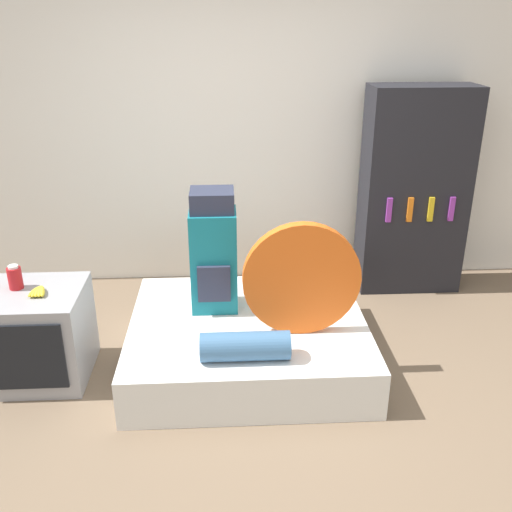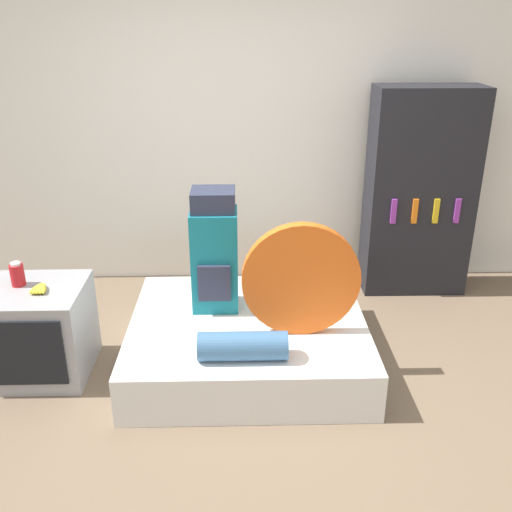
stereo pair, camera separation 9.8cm
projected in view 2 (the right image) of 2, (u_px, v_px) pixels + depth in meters
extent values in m
plane|color=brown|center=(256.00, 418.00, 3.28)|extent=(16.00, 16.00, 0.00)
cube|color=white|center=(249.00, 128.00, 4.60)|extent=(8.00, 0.05, 2.60)
cube|color=white|center=(248.00, 340.00, 3.78)|extent=(1.53, 1.34, 0.31)
cube|color=#14707F|center=(215.00, 260.00, 3.76)|extent=(0.30, 0.27, 0.68)
cube|color=#282D42|center=(213.00, 200.00, 3.62)|extent=(0.28, 0.24, 0.14)
cube|color=#282D42|center=(214.00, 283.00, 3.67)|extent=(0.21, 0.03, 0.24)
cylinder|color=#E05B19|center=(301.00, 280.00, 3.44)|extent=(0.72, 0.07, 0.72)
cylinder|color=#3D668E|center=(243.00, 346.00, 3.26)|extent=(0.52, 0.17, 0.17)
cube|color=#939399|center=(40.00, 331.00, 3.61)|extent=(0.60, 0.57, 0.59)
cube|color=black|center=(23.00, 354.00, 3.34)|extent=(0.48, 0.02, 0.43)
cylinder|color=#B2191E|center=(17.00, 275.00, 3.52)|extent=(0.09, 0.09, 0.14)
cylinder|color=white|center=(15.00, 264.00, 3.49)|extent=(0.06, 0.06, 0.02)
ellipsoid|color=yellow|center=(37.00, 288.00, 3.46)|extent=(0.08, 0.14, 0.04)
ellipsoid|color=yellow|center=(38.00, 288.00, 3.46)|extent=(0.06, 0.14, 0.04)
ellipsoid|color=yellow|center=(40.00, 288.00, 3.46)|extent=(0.04, 0.14, 0.04)
ellipsoid|color=yellow|center=(42.00, 288.00, 3.46)|extent=(0.06, 0.14, 0.04)
ellipsoid|color=yellow|center=(43.00, 288.00, 3.46)|extent=(0.08, 0.14, 0.04)
cube|color=black|center=(419.00, 193.00, 4.55)|extent=(0.83, 0.36, 1.66)
cube|color=purple|center=(394.00, 211.00, 4.40)|extent=(0.04, 0.02, 0.19)
cube|color=orange|center=(415.00, 211.00, 4.41)|extent=(0.04, 0.02, 0.19)
cube|color=gold|center=(436.00, 211.00, 4.41)|extent=(0.04, 0.02, 0.19)
cube|color=purple|center=(457.00, 211.00, 4.41)|extent=(0.04, 0.02, 0.19)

